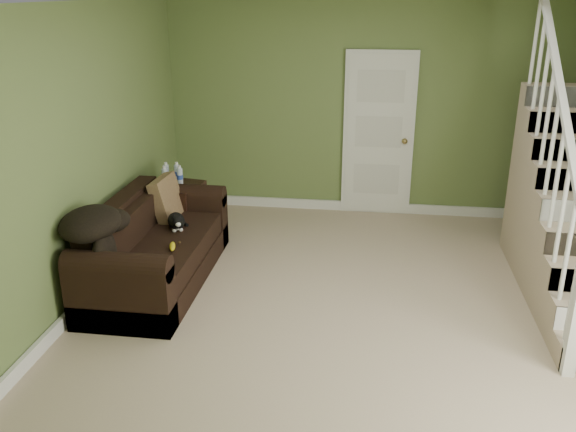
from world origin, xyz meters
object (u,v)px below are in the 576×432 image
(cat, at_px, (176,221))
(sofa, at_px, (153,251))
(banana, at_px, (172,246))
(side_table, at_px, (176,211))

(cat, bearing_deg, sofa, -143.10)
(cat, height_order, banana, cat)
(sofa, relative_size, side_table, 2.38)
(sofa, xyz_separation_m, banana, (0.27, -0.21, 0.16))
(side_table, bearing_deg, banana, -73.33)
(sofa, relative_size, banana, 11.08)
(side_table, bearing_deg, sofa, -83.86)
(cat, distance_m, banana, 0.50)
(side_table, xyz_separation_m, banana, (0.39, -1.30, 0.14))
(cat, bearing_deg, banana, -99.44)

